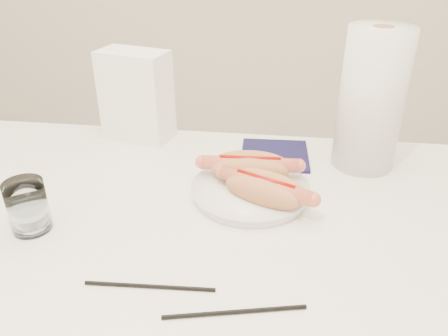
# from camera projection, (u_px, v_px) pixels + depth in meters

# --- Properties ---
(table) EXTENTS (1.20, 0.80, 0.75)m
(table) POSITION_uv_depth(u_px,v_px,m) (182.00, 248.00, 0.84)
(table) COLOR white
(table) RESTS_ON ground
(plate) EXTENTS (0.29, 0.29, 0.02)m
(plate) POSITION_uv_depth(u_px,v_px,m) (250.00, 192.00, 0.89)
(plate) COLOR white
(plate) RESTS_ON table
(hotdog_left) EXTENTS (0.19, 0.08, 0.05)m
(hotdog_left) POSITION_uv_depth(u_px,v_px,m) (250.00, 167.00, 0.90)
(hotdog_left) COLOR #C4814E
(hotdog_left) RESTS_ON plate
(hotdog_right) EXTENTS (0.18, 0.13, 0.05)m
(hotdog_right) POSITION_uv_depth(u_px,v_px,m) (265.00, 189.00, 0.83)
(hotdog_right) COLOR #CE8150
(hotdog_right) RESTS_ON plate
(water_glass) EXTENTS (0.07, 0.07, 0.09)m
(water_glass) POSITION_uv_depth(u_px,v_px,m) (28.00, 206.00, 0.78)
(water_glass) COLOR white
(water_glass) RESTS_ON table
(chopstick_near) EXTENTS (0.20, 0.02, 0.01)m
(chopstick_near) POSITION_uv_depth(u_px,v_px,m) (150.00, 286.00, 0.67)
(chopstick_near) COLOR black
(chopstick_near) RESTS_ON table
(chopstick_far) EXTENTS (0.20, 0.05, 0.01)m
(chopstick_far) POSITION_uv_depth(u_px,v_px,m) (235.00, 312.00, 0.62)
(chopstick_far) COLOR black
(chopstick_far) RESTS_ON table
(napkin_box) EXTENTS (0.18, 0.13, 0.22)m
(napkin_box) POSITION_uv_depth(u_px,v_px,m) (136.00, 96.00, 1.09)
(napkin_box) COLOR white
(napkin_box) RESTS_ON table
(navy_napkin) EXTENTS (0.16, 0.16, 0.01)m
(navy_napkin) POSITION_uv_depth(u_px,v_px,m) (275.00, 155.00, 1.04)
(navy_napkin) COLOR #131238
(navy_napkin) RESTS_ON table
(paper_towel_roll) EXTENTS (0.15, 0.15, 0.30)m
(paper_towel_roll) POSITION_uv_depth(u_px,v_px,m) (371.00, 100.00, 0.94)
(paper_towel_roll) COLOR white
(paper_towel_roll) RESTS_ON table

